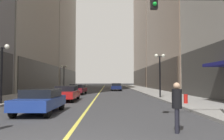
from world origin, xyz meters
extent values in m
plane|color=#38383A|center=(0.00, 35.00, 0.00)|extent=(200.00, 200.00, 0.00)
cube|color=gray|center=(-8.25, 35.00, 0.07)|extent=(4.50, 78.00, 0.15)
cube|color=gray|center=(8.25, 35.00, 0.07)|extent=(4.50, 78.00, 0.15)
cube|color=#E5D64C|center=(0.00, 35.00, 0.00)|extent=(0.16, 70.00, 0.01)
cube|color=#3A3935|center=(-10.60, 34.50, 2.50)|extent=(0.50, 22.80, 5.00)
cube|color=#A8A399|center=(-18.09, 60.00, 23.34)|extent=(15.18, 26.00, 46.67)
cube|color=#3A3935|center=(-10.60, 60.00, 2.50)|extent=(0.50, 24.70, 5.00)
cube|color=#332A23|center=(10.60, 34.50, 2.50)|extent=(0.50, 22.80, 5.00)
cube|color=#332A23|center=(10.60, 60.00, 2.50)|extent=(0.50, 24.70, 5.00)
cube|color=navy|center=(-2.43, 6.76, 0.59)|extent=(2.01, 4.15, 0.55)
cube|color=black|center=(-2.42, 6.96, 1.07)|extent=(1.74, 2.34, 0.50)
cylinder|color=black|center=(-1.62, 5.30, 0.32)|extent=(0.23, 0.64, 0.64)
cylinder|color=black|center=(-3.30, 5.34, 0.32)|extent=(0.23, 0.64, 0.64)
cylinder|color=black|center=(-1.56, 8.18, 0.32)|extent=(0.23, 0.64, 0.64)
cylinder|color=black|center=(-3.23, 8.21, 0.32)|extent=(0.23, 0.64, 0.64)
cube|color=#B21919|center=(-2.39, 14.06, 0.59)|extent=(1.85, 4.51, 0.55)
cube|color=black|center=(-2.39, 14.29, 1.07)|extent=(1.63, 2.53, 0.50)
cylinder|color=black|center=(-1.59, 12.48, 0.32)|extent=(0.22, 0.64, 0.64)
cylinder|color=black|center=(-3.19, 12.48, 0.32)|extent=(0.22, 0.64, 0.64)
cylinder|color=black|center=(-1.58, 15.64, 0.32)|extent=(0.22, 0.64, 0.64)
cylinder|color=black|center=(-3.19, 15.64, 0.32)|extent=(0.22, 0.64, 0.64)
cube|color=maroon|center=(-2.67, 22.91, 0.59)|extent=(2.07, 4.57, 0.55)
cube|color=black|center=(-2.66, 23.13, 1.07)|extent=(1.76, 2.59, 0.50)
cylinder|color=black|center=(-1.93, 21.30, 0.32)|extent=(0.25, 0.65, 0.64)
cylinder|color=black|center=(-3.56, 21.37, 0.32)|extent=(0.25, 0.65, 0.64)
cylinder|color=black|center=(-1.78, 24.44, 0.32)|extent=(0.25, 0.65, 0.64)
cylinder|color=black|center=(-3.42, 24.51, 0.32)|extent=(0.25, 0.65, 0.64)
cube|color=#141E4C|center=(2.70, 33.49, 0.59)|extent=(1.90, 4.49, 0.55)
cube|color=black|center=(2.69, 33.27, 1.07)|extent=(1.63, 2.53, 0.50)
cylinder|color=black|center=(1.97, 35.07, 0.32)|extent=(0.24, 0.65, 0.64)
cylinder|color=black|center=(3.51, 35.03, 0.32)|extent=(0.24, 0.65, 0.64)
cylinder|color=black|center=(1.89, 31.95, 0.32)|extent=(0.24, 0.65, 0.64)
cylinder|color=black|center=(3.43, 31.91, 0.32)|extent=(0.24, 0.65, 0.64)
cylinder|color=black|center=(3.71, 2.28, 0.42)|extent=(0.14, 0.14, 0.84)
cylinder|color=black|center=(3.64, 2.14, 0.42)|extent=(0.14, 0.14, 0.84)
cylinder|color=black|center=(3.68, 2.21, 1.17)|extent=(0.45, 0.45, 0.66)
sphere|color=tan|center=(3.68, 2.21, 1.62)|extent=(0.23, 0.23, 0.23)
sphere|color=green|center=(3.20, 3.39, 4.92)|extent=(0.17, 0.17, 0.17)
cylinder|color=black|center=(-6.40, 10.52, 2.10)|extent=(0.14, 0.14, 4.20)
cylinder|color=black|center=(-6.40, 10.52, 4.15)|extent=(0.80, 0.06, 0.06)
sphere|color=white|center=(-6.05, 10.52, 4.25)|extent=(0.36, 0.36, 0.36)
cylinder|color=black|center=(-6.40, 32.62, 2.10)|extent=(0.14, 0.14, 4.20)
cylinder|color=black|center=(-6.40, 32.62, 4.15)|extent=(0.80, 0.06, 0.06)
sphere|color=white|center=(-6.75, 32.62, 4.25)|extent=(0.36, 0.36, 0.36)
sphere|color=white|center=(-6.05, 32.62, 4.25)|extent=(0.36, 0.36, 0.36)
cylinder|color=black|center=(6.40, 16.10, 2.10)|extent=(0.14, 0.14, 4.20)
cylinder|color=black|center=(6.40, 16.10, 4.15)|extent=(0.80, 0.06, 0.06)
sphere|color=white|center=(6.05, 16.10, 4.25)|extent=(0.36, 0.36, 0.36)
sphere|color=white|center=(6.75, 16.10, 4.25)|extent=(0.36, 0.36, 0.36)
cylinder|color=red|center=(6.90, 10.41, 0.40)|extent=(0.28, 0.28, 0.80)
camera|label=1|loc=(1.31, -5.32, 1.80)|focal=34.99mm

